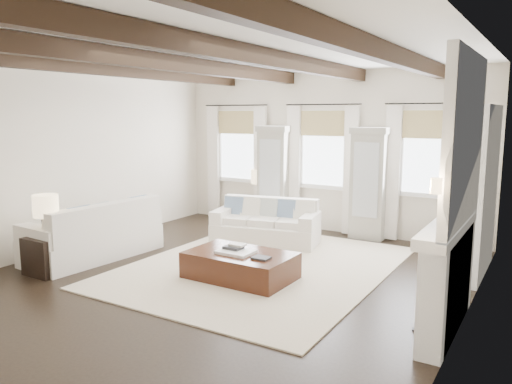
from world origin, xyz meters
The scene contains 16 objects.
ground centered at (0.00, 0.00, 0.00)m, with size 7.50×7.50×0.00m, color black.
room_shell centered at (0.75, 0.90, 1.89)m, with size 6.54×7.54×3.22m.
area_rug centered at (0.21, 0.91, 0.01)m, with size 3.67×4.60×0.02m, color beige.
sofa_back centered at (-0.47, 2.24, 0.33)m, with size 2.05×1.25×0.82m.
sofa_left centered at (-2.39, -0.07, 0.38)m, with size 1.15×2.27×0.95m.
ottoman centered at (0.24, 0.26, 0.20)m, with size 1.51×0.94×0.40m, color black.
tray centered at (0.20, 0.20, 0.42)m, with size 0.50×0.38×0.04m, color white.
book_lower centered at (0.12, 0.25, 0.46)m, with size 0.26×0.20×0.04m, color #262628.
book_upper centered at (0.16, 0.31, 0.49)m, with size 0.22×0.17×0.03m, color beige.
book_loose centered at (0.66, 0.14, 0.41)m, with size 0.24×0.18×0.03m, color #262628.
side_table_front centered at (-2.37, -1.00, 0.28)m, with size 0.56×0.56×0.56m, color black.
lamp_front centered at (-2.37, -1.00, 0.99)m, with size 0.37×0.37×0.63m.
side_table_back centered at (-1.51, 3.70, 0.29)m, with size 0.38×0.38×0.57m, color black.
lamp_back centered at (-1.51, 3.70, 0.97)m, with size 0.34×0.34×0.59m.
candlestick_near centered at (2.90, -0.18, 0.36)m, with size 0.18×0.18×0.88m.
candlestick_far centered at (2.90, 0.35, 0.31)m, with size 0.15×0.15×0.74m.
Camera 1 is at (4.04, -5.56, 2.38)m, focal length 35.00 mm.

